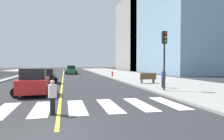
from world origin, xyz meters
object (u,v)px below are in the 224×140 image
park_bench (148,78)px  car_black_nearest (47,76)px  car_green_third (71,70)px  fire_hydrant (112,74)px  car_red_second (34,82)px  traffic_light_near_corner (164,49)px  pedestrian_crossing (52,96)px  pedestrian_waiting_east (163,78)px

park_bench → car_black_nearest: bearing=74.7°
car_green_third → fire_hydrant: size_ratio=4.78×
car_red_second → fire_hydrant: car_red_second is taller
car_red_second → car_green_third: 29.18m
traffic_light_near_corner → park_bench: 6.62m
park_bench → pedestrian_crossing: bearing=145.3°
park_bench → pedestrian_waiting_east: bearing=-178.5°
car_black_nearest → traffic_light_near_corner: 14.23m
pedestrian_waiting_east → car_red_second: bearing=49.7°
pedestrian_waiting_east → park_bench: bearing=-47.2°
car_green_third → traffic_light_near_corner: traffic_light_near_corner is taller
park_bench → fire_hydrant: 12.59m
car_black_nearest → traffic_light_near_corner: bearing=-45.1°
car_green_third → park_bench: 25.18m
car_red_second → fire_hydrant: 20.13m
car_black_nearest → traffic_light_near_corner: size_ratio=0.81×
car_red_second → car_black_nearest: bearing=86.9°
traffic_light_near_corner → park_bench: size_ratio=2.61×
park_bench → traffic_light_near_corner: bearing=174.7°
fire_hydrant → park_bench: bearing=-84.8°
pedestrian_crossing → pedestrian_waiting_east: (9.25, 7.45, 0.18)m
park_bench → fire_hydrant: bearing=9.7°
car_black_nearest → pedestrian_crossing: size_ratio=2.42×
fire_hydrant → car_green_third: bearing=119.0°
pedestrian_waiting_east → pedestrian_crossing: bearing=84.7°
car_green_third → pedestrian_crossing: bearing=89.2°
car_green_third → pedestrian_waiting_east: bearing=106.8°
car_black_nearest → fire_hydrant: (9.81, 8.61, -0.23)m
car_red_second → fire_hydrant: bearing=58.5°
park_bench → pedestrian_crossing: pedestrian_crossing is taller
car_green_third → park_bench: size_ratio=2.31×
pedestrian_crossing → car_black_nearest: bearing=-158.9°
pedestrian_crossing → pedestrian_waiting_east: pedestrian_waiting_east is taller
car_black_nearest → park_bench: (10.94, -3.93, -0.12)m
traffic_light_near_corner → pedestrian_crossing: traffic_light_near_corner is taller
car_black_nearest → park_bench: size_ratio=2.11×
pedestrian_crossing → fire_hydrant: (8.33, 24.16, -0.30)m
car_black_nearest → pedestrian_crossing: car_black_nearest is taller
traffic_light_near_corner → pedestrian_crossing: 10.54m
car_red_second → pedestrian_waiting_east: bearing=2.3°
pedestrian_waiting_east → fire_hydrant: bearing=-41.0°
pedestrian_crossing → fire_hydrant: bearing=176.6°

